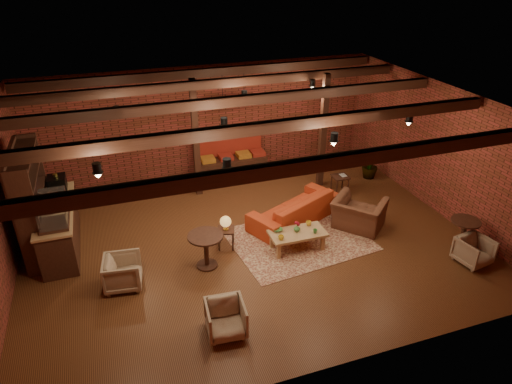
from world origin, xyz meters
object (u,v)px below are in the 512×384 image
object	(u,v)px
round_table_left	(206,245)
side_table_lamp	(226,224)
side_table_book	(340,177)
round_table_right	(464,230)
armchair_b	(226,317)
plant_tall	(373,138)
armchair_a	(123,271)
sofa	(294,208)
coffee_table	(297,234)
armchair_right	(359,209)
armchair_far	(474,250)

from	to	relation	value
round_table_left	side_table_lamp	bearing A→B (deg)	43.69
side_table_book	round_table_right	bearing A→B (deg)	-69.50
armchair_b	side_table_book	world-z (taller)	armchair_b
armchair_b	round_table_right	distance (m)	5.75
round_table_left	plant_tall	xyz separation A→B (m)	(5.57, 2.67, 0.72)
side_table_lamp	plant_tall	xyz separation A→B (m)	(4.98, 2.11, 0.64)
side_table_lamp	side_table_book	bearing A→B (deg)	23.07
round_table_left	armchair_b	size ratio (longest dim) A/B	1.13
armchair_a	plant_tall	xyz separation A→B (m)	(7.29, 2.77, 0.88)
sofa	armchair_a	distance (m)	4.37
coffee_table	side_table_book	distance (m)	3.12
side_table_lamp	round_table_left	xyz separation A→B (m)	(-0.59, -0.56, -0.08)
armchair_b	armchair_right	bearing A→B (deg)	35.14
armchair_b	side_table_book	xyz separation A→B (m)	(4.44, 4.14, 0.10)
round_table_right	side_table_lamp	bearing A→B (deg)	160.29
round_table_right	round_table_left	bearing A→B (deg)	167.59
armchair_a	plant_tall	bearing A→B (deg)	-61.74
side_table_lamp	armchair_right	xyz separation A→B (m)	(3.25, -0.22, -0.10)
armchair_b	sofa	bearing A→B (deg)	54.63
coffee_table	armchair_a	xyz separation A→B (m)	(-3.79, -0.08, -0.02)
side_table_book	armchair_far	world-z (taller)	armchair_far
sofa	armchair_far	xyz separation A→B (m)	(2.96, -2.84, -0.03)
plant_tall	armchair_right	bearing A→B (deg)	-126.55
coffee_table	armchair_right	distance (m)	1.81
round_table_right	plant_tall	world-z (taller)	plant_tall
side_table_lamp	armchair_far	world-z (taller)	side_table_lamp
round_table_left	armchair_right	size ratio (longest dim) A/B	0.67
round_table_left	side_table_book	bearing A→B (deg)	26.47
armchair_a	armchair_far	size ratio (longest dim) A/B	1.10
armchair_right	round_table_left	bearing A→B (deg)	53.47
armchair_b	armchair_right	xyz separation A→B (m)	(3.97, 2.33, 0.16)
armchair_right	plant_tall	xyz separation A→B (m)	(1.73, 2.34, 0.74)
armchair_a	armchair_far	world-z (taller)	armchair_a
side_table_book	plant_tall	distance (m)	1.58
side_table_lamp	armchair_b	xyz separation A→B (m)	(-0.72, -2.55, -0.26)
round_table_right	plant_tall	bearing A→B (deg)	90.00
round_table_right	plant_tall	distance (m)	3.97
side_table_lamp	armchair_a	xyz separation A→B (m)	(-2.31, -0.66, -0.24)
armchair_right	sofa	bearing A→B (deg)	18.89
round_table_left	armchair_a	size ratio (longest dim) A/B	1.07
plant_tall	armchair_far	bearing A→B (deg)	-91.64
side_table_lamp	side_table_book	world-z (taller)	side_table_lamp
armchair_right	plant_tall	bearing A→B (deg)	-78.06
coffee_table	armchair_a	world-z (taller)	armchair_a
coffee_table	round_table_left	xyz separation A→B (m)	(-2.07, 0.02, 0.14)
sofa	coffee_table	xyz separation A→B (m)	(-0.42, -1.13, 0.03)
side_table_book	sofa	bearing A→B (deg)	-150.39
coffee_table	round_table_right	distance (m)	3.71
side_table_book	armchair_far	distance (m)	4.04
sofa	armchair_b	xyz separation A→B (m)	(-2.61, -3.10, -0.01)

